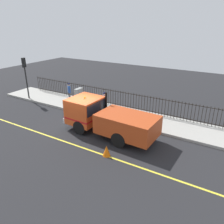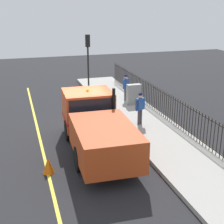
% 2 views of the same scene
% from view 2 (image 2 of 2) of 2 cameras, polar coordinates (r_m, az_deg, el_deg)
% --- Properties ---
extents(ground_plane, '(47.90, 47.90, 0.00)m').
position_cam_2_polar(ground_plane, '(16.07, -5.49, -3.65)').
color(ground_plane, '#232326').
rests_on(ground_plane, ground).
extents(sidewalk_slab, '(2.95, 21.77, 0.18)m').
position_cam_2_polar(sidewalk_slab, '(17.00, 5.93, -2.07)').
color(sidewalk_slab, '#A3A099').
rests_on(sidewalk_slab, ground).
extents(lane_marking, '(0.12, 19.60, 0.01)m').
position_cam_2_polar(lane_marking, '(15.84, -12.61, -4.38)').
color(lane_marking, yellow).
rests_on(lane_marking, ground).
extents(work_truck, '(2.46, 6.39, 2.54)m').
position_cam_2_polar(work_truck, '(13.90, -3.01, -1.82)').
color(work_truck, '#D84C1E').
rests_on(work_truck, ground).
extents(worker_standing, '(0.57, 0.41, 1.68)m').
position_cam_2_polar(worker_standing, '(16.32, 4.97, 1.22)').
color(worker_standing, '#264C99').
rests_on(worker_standing, sidewalk_slab).
extents(pedestrian_distant, '(0.47, 0.49, 1.65)m').
position_cam_2_polar(pedestrian_distant, '(20.44, 2.42, 4.85)').
color(pedestrian_distant, '#264C99').
rests_on(pedestrian_distant, sidewalk_slab).
extents(iron_fence, '(0.04, 18.54, 1.44)m').
position_cam_2_polar(iron_fence, '(17.24, 9.86, 0.92)').
color(iron_fence, black).
rests_on(iron_fence, sidewalk_slab).
extents(traffic_light_near, '(0.30, 0.21, 3.79)m').
position_cam_2_polar(traffic_light_near, '(23.30, -4.27, 10.76)').
color(traffic_light_near, black).
rests_on(traffic_light_near, sidewalk_slab).
extents(utility_cabinet, '(0.86, 0.37, 1.23)m').
position_cam_2_polar(utility_cabinet, '(19.75, 3.84, 3.13)').
color(utility_cabinet, gray).
rests_on(utility_cabinet, sidewalk_slab).
extents(traffic_cone, '(0.44, 0.44, 0.62)m').
position_cam_2_polar(traffic_cone, '(12.52, -11.12, -9.19)').
color(traffic_cone, orange).
rests_on(traffic_cone, ground).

